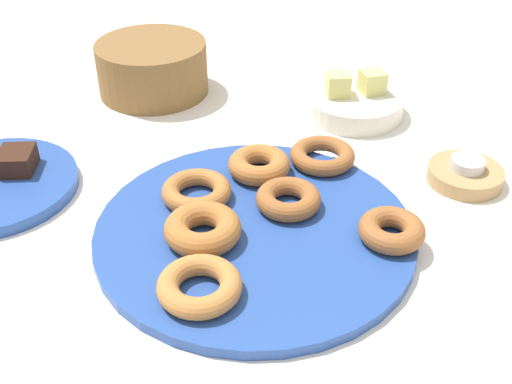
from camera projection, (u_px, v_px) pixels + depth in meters
The scene contains 16 objects.
ground_plane at pixel (255, 236), 0.77m from camera, with size 2.40×2.40×0.00m, color white.
donut_plate at pixel (255, 231), 0.76m from camera, with size 0.39×0.39×0.01m, color #284C9E.
donut_0 at pixel (256, 165), 0.85m from camera, with size 0.08×0.08×0.03m, color #AD6B33.
donut_1 at pixel (288, 199), 0.78m from camera, with size 0.08×0.08×0.02m, color #995B2D.
donut_2 at pixel (392, 230), 0.73m from camera, with size 0.08×0.08×0.03m, color #995B2D.
donut_3 at pixel (199, 286), 0.66m from camera, with size 0.09×0.09×0.02m, color #BC7A3D.
donut_4 at pixel (196, 191), 0.80m from camera, with size 0.09×0.09×0.02m, color #AD6B33.
donut_5 at pixel (203, 229), 0.73m from camera, with size 0.09×0.09×0.03m, color #AD6B33.
donut_6 at pixel (322, 155), 0.87m from camera, with size 0.09×0.09×0.02m, color #995B2D.
brownie_far at pixel (17, 160), 0.85m from camera, with size 0.05×0.05×0.03m, color #381E14.
candle_holder at pixel (465, 175), 0.86m from camera, with size 0.10×0.10×0.02m, color tan.
tealight at pixel (468, 164), 0.85m from camera, with size 0.05×0.05×0.01m, color silver.
basket at pixel (152, 68), 1.07m from camera, with size 0.19×0.19×0.09m, color brown.
fruit_bowl at pixel (354, 105), 1.02m from camera, with size 0.16×0.16×0.03m, color silver.
melon_chunk_left at pixel (338, 84), 1.00m from camera, with size 0.04×0.04×0.04m, color #DBD67A.
melon_chunk_right at pixel (372, 82), 1.01m from camera, with size 0.04×0.04×0.04m, color #DBD67A.
Camera 1 is at (0.03, -0.60, 0.48)m, focal length 44.16 mm.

